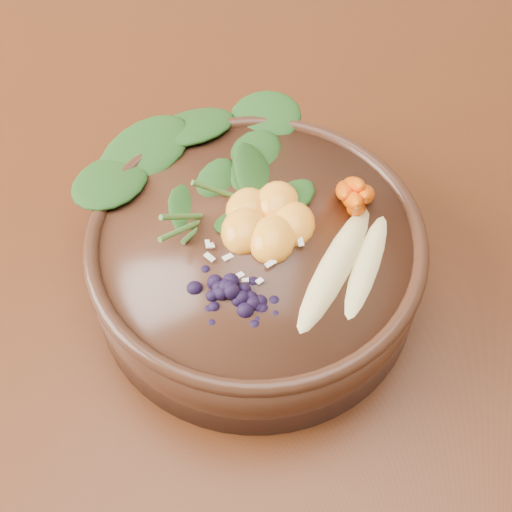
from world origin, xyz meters
TOP-DOWN VIEW (x-y plane):
  - ground at (0.00, 0.00)m, footprint 4.00×4.00m
  - dining_table at (0.00, 0.00)m, footprint 1.60×0.90m
  - stoneware_bowl at (-0.05, -0.10)m, footprint 0.31×0.31m
  - kale_heap at (-0.08, -0.03)m, footprint 0.20×0.19m
  - carrot_cluster at (0.01, -0.04)m, footprint 0.06×0.06m
  - banana_halves at (0.02, -0.11)m, footprint 0.08×0.14m
  - mandarin_cluster at (-0.04, -0.08)m, footprint 0.09×0.10m
  - blueberry_pile at (-0.06, -0.15)m, footprint 0.14×0.12m
  - coconut_flakes at (-0.05, -0.11)m, footprint 0.10×0.08m

SIDE VIEW (x-z plane):
  - ground at x=0.00m, z-range 0.00..0.00m
  - dining_table at x=0.00m, z-range 0.28..1.03m
  - stoneware_bowl at x=-0.05m, z-range 0.75..0.82m
  - coconut_flakes at x=-0.05m, z-range 0.82..0.83m
  - banana_halves at x=0.02m, z-range 0.82..0.85m
  - mandarin_cluster at x=-0.04m, z-range 0.82..0.85m
  - blueberry_pile at x=-0.06m, z-range 0.82..0.86m
  - kale_heap at x=-0.08m, z-range 0.82..0.86m
  - carrot_cluster at x=0.01m, z-range 0.82..0.89m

